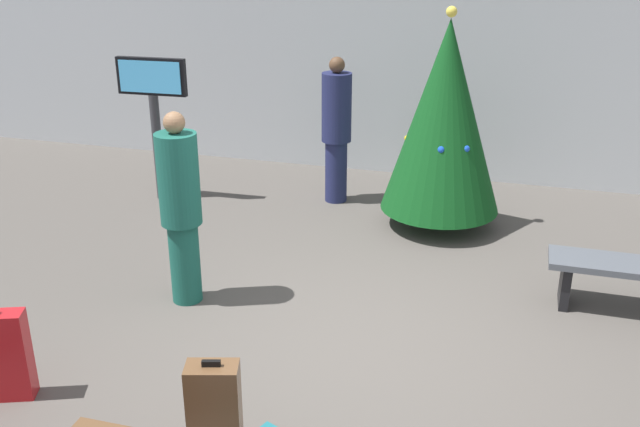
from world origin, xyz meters
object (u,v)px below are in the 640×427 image
Objects in this scene: traveller_1 at (336,127)px; traveller_0 at (181,206)px; suitcase_1 at (214,409)px; waiting_bench at (628,276)px; flight_info_kiosk at (154,102)px; holiday_tree at (445,117)px.

traveller_0 is at bearing -102.17° from traveller_1.
traveller_0 reaches higher than suitcase_1.
waiting_bench is 3.87m from traveller_1.
flight_info_kiosk is 5.09m from suitcase_1.
traveller_1 is at bearing 161.18° from holiday_tree.
suitcase_1 is at bearing -135.13° from waiting_bench.
traveller_0 is 2.23m from suitcase_1.
flight_info_kiosk is 2.28m from traveller_1.
holiday_tree reaches higher than traveller_1.
traveller_1 is (-1.37, 0.47, -0.33)m from holiday_tree.
suitcase_1 is (1.12, -1.83, -0.61)m from traveller_0.
waiting_bench is at bearing -15.16° from flight_info_kiosk.
waiting_bench is 0.77× the size of traveller_0.
suitcase_1 is at bearing -58.52° from traveller_0.
suitcase_1 reaches higher than waiting_bench.
flight_info_kiosk reaches higher than traveller_0.
traveller_1 reaches higher than traveller_0.
traveller_0 is at bearing -56.91° from flight_info_kiosk.
waiting_bench is at bearing -31.86° from traveller_1.
holiday_tree reaches higher than suitcase_1.
traveller_0 reaches higher than waiting_bench.
flight_info_kiosk is (-3.56, -0.08, -0.04)m from holiday_tree.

